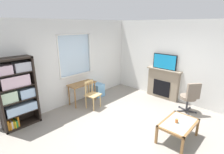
% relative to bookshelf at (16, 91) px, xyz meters
% --- Properties ---
extents(ground, '(5.93, 5.99, 0.02)m').
position_rel_bookshelf_xyz_m(ground, '(1.90, -2.25, -0.98)').
color(ground, gray).
extents(wall_back_with_window, '(4.93, 0.15, 2.77)m').
position_rel_bookshelf_xyz_m(wall_back_with_window, '(1.89, 0.24, 0.38)').
color(wall_back_with_window, silver).
rests_on(wall_back_with_window, ground).
extents(wall_right, '(0.12, 5.19, 2.77)m').
position_rel_bookshelf_xyz_m(wall_right, '(4.42, -2.25, 0.41)').
color(wall_right, silver).
rests_on(wall_right, ground).
extents(bookshelf, '(0.90, 0.38, 1.85)m').
position_rel_bookshelf_xyz_m(bookshelf, '(0.00, 0.00, 0.00)').
color(bookshelf, black).
rests_on(bookshelf, ground).
extents(desk_under_window, '(0.94, 0.45, 0.71)m').
position_rel_bookshelf_xyz_m(desk_under_window, '(1.98, -0.11, -0.38)').
color(desk_under_window, olive).
rests_on(desk_under_window, ground).
extents(wooden_chair, '(0.48, 0.46, 0.90)m').
position_rel_bookshelf_xyz_m(wooden_chair, '(1.98, -0.62, -0.51)').
color(wooden_chair, tan).
rests_on(wooden_chair, ground).
extents(plastic_drawer_unit, '(0.35, 0.40, 0.47)m').
position_rel_bookshelf_xyz_m(plastic_drawer_unit, '(2.75, -0.06, -0.74)').
color(plastic_drawer_unit, '#72ADDB').
rests_on(plastic_drawer_unit, ground).
extents(fireplace, '(0.26, 1.25, 1.09)m').
position_rel_bookshelf_xyz_m(fireplace, '(4.27, -1.91, -0.42)').
color(fireplace, gray).
rests_on(fireplace, ground).
extents(tv, '(0.06, 0.86, 0.54)m').
position_rel_bookshelf_xyz_m(tv, '(4.25, -1.91, 0.39)').
color(tv, black).
rests_on(tv, fireplace).
extents(office_chair, '(0.62, 0.61, 1.00)m').
position_rel_bookshelf_xyz_m(office_chair, '(3.76, -3.05, -0.42)').
color(office_chair, '#7A6B5B').
rests_on(office_chair, ground).
extents(coffee_table, '(0.98, 0.64, 0.45)m').
position_rel_bookshelf_xyz_m(coffee_table, '(2.28, -3.33, -0.59)').
color(coffee_table, '#8C9E99').
rests_on(coffee_table, ground).
extents(sippy_cup, '(0.07, 0.07, 0.09)m').
position_rel_bookshelf_xyz_m(sippy_cup, '(2.24, -3.30, -0.48)').
color(sippy_cup, orange).
rests_on(sippy_cup, coffee_table).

